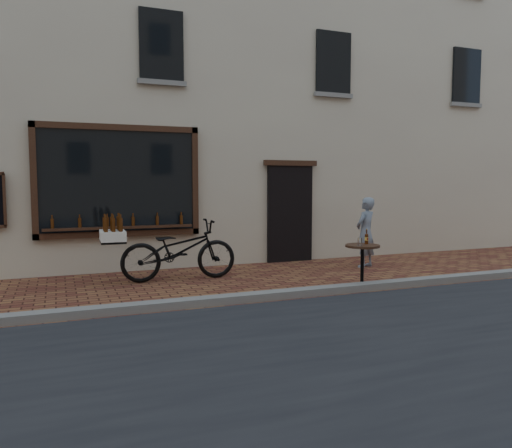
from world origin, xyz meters
name	(u,v)px	position (x,y,z in m)	size (l,w,h in m)	color
ground	(275,302)	(0.00, 0.00, 0.00)	(90.00, 90.00, 0.00)	#54251B
kerb	(270,295)	(0.00, 0.20, 0.06)	(90.00, 0.25, 0.12)	slate
shop_building	(177,62)	(0.00, 6.50, 5.00)	(28.00, 6.20, 10.00)	#C3B799
cargo_bicycle	(177,250)	(-1.02, 2.23, 0.58)	(2.49, 0.80, 1.21)	black
bistro_table	(362,257)	(1.80, 0.35, 0.54)	(0.59, 0.59, 1.01)	black
pedestrian	(366,232)	(3.08, 2.15, 0.75)	(0.55, 0.36, 1.50)	slate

